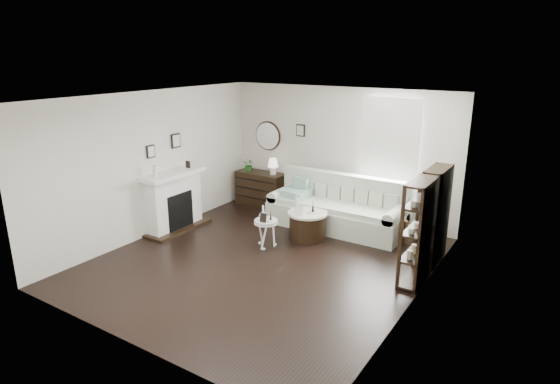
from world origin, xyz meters
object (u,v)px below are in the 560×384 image
Objects in this scene: sofa at (337,211)px; drum_table at (307,225)px; dresser at (261,189)px; pedestal_table at (266,222)px.

drum_table is at bearing -105.02° from sofa.
dresser is at bearing 169.56° from sofa.
sofa reaches higher than pedestal_table.
dresser is 1.54× the size of drum_table.
sofa is 2.36× the size of dresser.
drum_table is 1.44× the size of pedestal_table.
dresser reaches higher than pedestal_table.
pedestal_table is (1.48, -1.95, 0.09)m from dresser.
drum_table is at bearing 61.80° from pedestal_table.
pedestal_table is (-0.41, -0.77, 0.21)m from drum_table.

